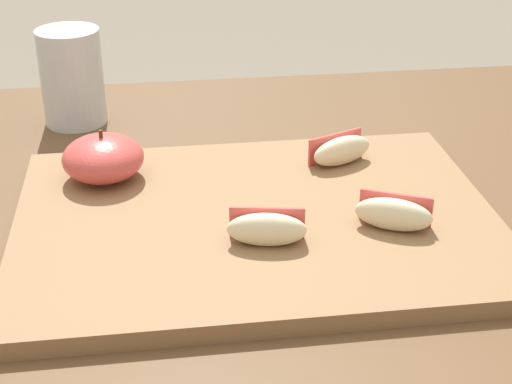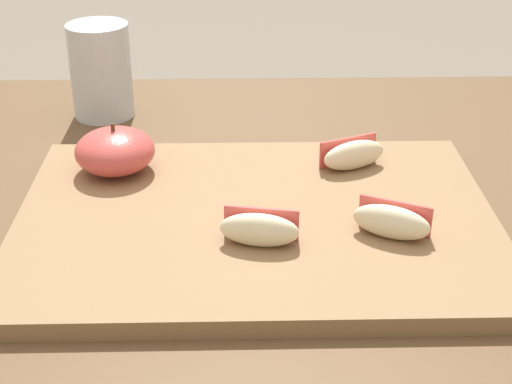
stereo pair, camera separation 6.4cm
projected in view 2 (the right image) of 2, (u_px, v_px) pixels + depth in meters
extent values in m
cube|color=brown|center=(188.00, 246.00, 0.66)|extent=(1.46, 0.76, 0.03)
cube|color=olive|center=(256.00, 221.00, 0.65)|extent=(0.40, 0.29, 0.02)
ellipsoid|color=#D14C47|center=(115.00, 151.00, 0.71)|extent=(0.07, 0.07, 0.04)
cylinder|color=#4C3319|center=(113.00, 129.00, 0.70)|extent=(0.00, 0.00, 0.01)
ellipsoid|color=beige|center=(354.00, 155.00, 0.72)|extent=(0.07, 0.04, 0.03)
cube|color=#D14C47|center=(348.00, 150.00, 0.73)|extent=(0.06, 0.03, 0.03)
ellipsoid|color=beige|center=(259.00, 230.00, 0.60)|extent=(0.07, 0.03, 0.03)
cube|color=#D14C47|center=(261.00, 223.00, 0.61)|extent=(0.06, 0.01, 0.03)
ellipsoid|color=beige|center=(391.00, 222.00, 0.61)|extent=(0.07, 0.05, 0.03)
cube|color=#D14C47|center=(395.00, 216.00, 0.62)|extent=(0.05, 0.03, 0.03)
cylinder|color=silver|center=(101.00, 71.00, 0.86)|extent=(0.07, 0.07, 0.10)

